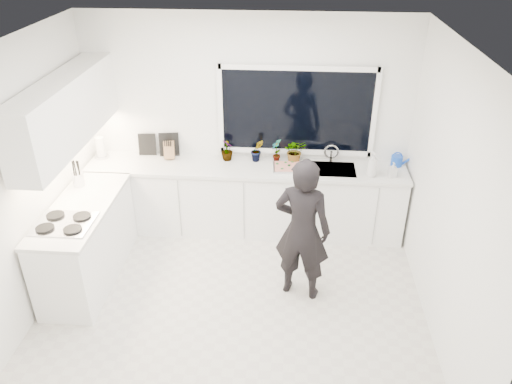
{
  "coord_description": "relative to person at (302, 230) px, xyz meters",
  "views": [
    {
      "loc": [
        0.56,
        -4.03,
        3.65
      ],
      "look_at": [
        0.21,
        0.4,
        1.15
      ],
      "focal_mm": 35.0,
      "sensor_mm": 36.0,
      "label": 1
    }
  ],
  "objects": [
    {
      "name": "wall_left",
      "position": [
        -2.71,
        -0.25,
        0.54
      ],
      "size": [
        0.02,
        3.5,
        2.7
      ],
      "primitive_type": "cube",
      "color": "white",
      "rests_on": "ground"
    },
    {
      "name": "utensil_crock",
      "position": [
        -2.55,
        0.55,
        0.19
      ],
      "size": [
        0.15,
        0.15,
        0.16
      ],
      "primitive_type": "cylinder",
      "rotation": [
        0.0,
        0.0,
        -0.19
      ],
      "color": "silver",
      "rests_on": "countertop_left"
    },
    {
      "name": "sink",
      "position": [
        0.35,
        1.2,
        0.06
      ],
      "size": [
        0.58,
        0.42,
        0.14
      ],
      "primitive_type": "cube",
      "color": "silver",
      "rests_on": "countertop_back"
    },
    {
      "name": "pizza",
      "position": [
        -0.15,
        1.17,
        0.15
      ],
      "size": [
        0.4,
        0.3,
        0.01
      ],
      "primitive_type": "cube",
      "rotation": [
        0.0,
        0.0,
        0.06
      ],
      "color": "#BF3A19",
      "rests_on": "pizza_tray"
    },
    {
      "name": "base_cabinets_left",
      "position": [
        -2.37,
        0.1,
        -0.37
      ],
      "size": [
        0.58,
        1.6,
        0.88
      ],
      "primitive_type": "cube",
      "color": "white",
      "rests_on": "floor"
    },
    {
      "name": "countertop_left",
      "position": [
        -2.37,
        0.1,
        0.09
      ],
      "size": [
        0.62,
        1.6,
        0.04
      ],
      "primitive_type": "cube",
      "color": "silver",
      "rests_on": "base_cabinets_left"
    },
    {
      "name": "person",
      "position": [
        0.0,
        0.0,
        0.0
      ],
      "size": [
        0.66,
        0.52,
        1.61
      ],
      "primitive_type": "imported",
      "rotation": [
        0.0,
        0.0,
        2.89
      ],
      "color": "black",
      "rests_on": "floor"
    },
    {
      "name": "ceiling",
      "position": [
        -0.7,
        -0.25,
        1.9
      ],
      "size": [
        4.0,
        3.5,
        0.02
      ],
      "primitive_type": "cube",
      "color": "white",
      "rests_on": "wall_back"
    },
    {
      "name": "base_cabinets_back",
      "position": [
        -0.7,
        1.2,
        -0.37
      ],
      "size": [
        3.92,
        0.58,
        0.88
      ],
      "primitive_type": "cube",
      "color": "white",
      "rests_on": "floor"
    },
    {
      "name": "stovetop",
      "position": [
        -2.39,
        -0.25,
        0.13
      ],
      "size": [
        0.56,
        0.48,
        0.03
      ],
      "primitive_type": "cube",
      "color": "black",
      "rests_on": "countertop_left"
    },
    {
      "name": "upper_cabinets",
      "position": [
        -2.49,
        0.45,
        1.04
      ],
      "size": [
        0.34,
        2.1,
        0.7
      ],
      "primitive_type": "cube",
      "color": "white",
      "rests_on": "wall_left"
    },
    {
      "name": "wall_right",
      "position": [
        1.31,
        -0.25,
        0.54
      ],
      "size": [
        0.02,
        3.5,
        2.7
      ],
      "primitive_type": "cube",
      "color": "white",
      "rests_on": "ground"
    },
    {
      "name": "herb_plants",
      "position": [
        -0.34,
        1.36,
        0.26
      ],
      "size": [
        1.11,
        0.28,
        0.31
      ],
      "color": "#26662D",
      "rests_on": "countertop_back"
    },
    {
      "name": "picture_frame_large",
      "position": [
        -1.99,
        1.44,
        0.25
      ],
      "size": [
        0.22,
        0.04,
        0.28
      ],
      "primitive_type": "cube",
      "rotation": [
        0.0,
        0.0,
        0.09
      ],
      "color": "black",
      "rests_on": "countertop_back"
    },
    {
      "name": "paper_towel_roll",
      "position": [
        -2.55,
        1.3,
        0.24
      ],
      "size": [
        0.12,
        0.12,
        0.26
      ],
      "primitive_type": "cylinder",
      "rotation": [
        0.0,
        0.0,
        -0.13
      ],
      "color": "silver",
      "rests_on": "countertop_back"
    },
    {
      "name": "knife_block",
      "position": [
        -1.68,
        1.34,
        0.22
      ],
      "size": [
        0.14,
        0.12,
        0.22
      ],
      "primitive_type": "cube",
      "rotation": [
        0.0,
        0.0,
        0.16
      ],
      "color": "#987047",
      "rests_on": "countertop_back"
    },
    {
      "name": "pizza_tray",
      "position": [
        -0.15,
        1.17,
        0.13
      ],
      "size": [
        0.44,
        0.33,
        0.03
      ],
      "primitive_type": "cube",
      "rotation": [
        0.0,
        0.0,
        0.06
      ],
      "color": "silver",
      "rests_on": "countertop_back"
    },
    {
      "name": "picture_frame_small",
      "position": [
        -1.7,
        1.44,
        0.26
      ],
      "size": [
        0.25,
        0.06,
        0.3
      ],
      "primitive_type": "cube",
      "rotation": [
        0.0,
        0.0,
        0.17
      ],
      "color": "black",
      "rests_on": "countertop_back"
    },
    {
      "name": "watering_can",
      "position": [
        1.15,
        1.36,
        0.18
      ],
      "size": [
        0.16,
        0.16,
        0.13
      ],
      "primitive_type": "cylinder",
      "rotation": [
        0.0,
        0.0,
        0.13
      ],
      "color": "blue",
      "rests_on": "countertop_back"
    },
    {
      "name": "window",
      "position": [
        -0.1,
        1.47,
        0.74
      ],
      "size": [
        1.8,
        0.02,
        1.0
      ],
      "primitive_type": "cube",
      "color": "black",
      "rests_on": "wall_back"
    },
    {
      "name": "countertop_back",
      "position": [
        -0.7,
        1.19,
        0.09
      ],
      "size": [
        3.94,
        0.62,
        0.04
      ],
      "primitive_type": "cube",
      "color": "silver",
      "rests_on": "base_cabinets_back"
    },
    {
      "name": "floor",
      "position": [
        -0.7,
        -0.25,
        -0.82
      ],
      "size": [
        4.0,
        3.5,
        0.02
      ],
      "primitive_type": "cube",
      "color": "beige",
      "rests_on": "ground"
    },
    {
      "name": "soap_bottles",
      "position": [
        0.87,
        1.05,
        0.25
      ],
      "size": [
        0.37,
        0.15,
        0.31
      ],
      "color": "#D8BF66",
      "rests_on": "countertop_back"
    },
    {
      "name": "wall_back",
      "position": [
        -0.7,
        1.51,
        0.54
      ],
      "size": [
        4.0,
        0.02,
        2.7
      ],
      "primitive_type": "cube",
      "color": "white",
      "rests_on": "ground"
    },
    {
      "name": "faucet",
      "position": [
        0.35,
        1.4,
        0.22
      ],
      "size": [
        0.03,
        0.03,
        0.22
      ],
      "primitive_type": "cylinder",
      "color": "silver",
      "rests_on": "countertop_back"
    }
  ]
}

